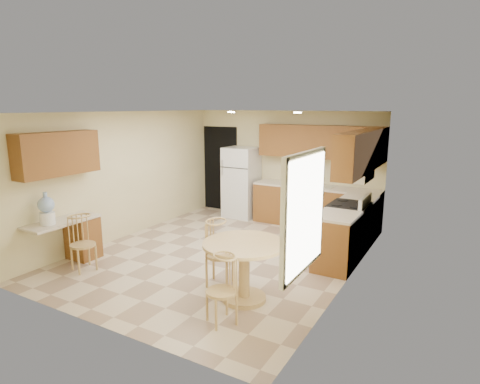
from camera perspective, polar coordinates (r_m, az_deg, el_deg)
The scene contains 30 objects.
floor at distance 7.27m, azimuth -2.68°, elevation -8.84°, with size 5.50×5.50×0.00m, color #C8B291.
ceiling at distance 6.79m, azimuth -2.89°, elevation 11.27°, with size 4.50×5.50×0.02m, color white.
wall_back at distance 9.32m, azimuth 6.36°, elevation 3.73°, with size 4.50×0.02×2.50m, color beige.
wall_front at distance 4.90m, azimuth -20.38°, elevation -4.66°, with size 4.50×0.02×2.50m, color beige.
wall_left at distance 8.33m, azimuth -15.95°, elevation 2.34°, with size 0.02×5.50×2.50m, color beige.
wall_right at distance 6.04m, azimuth 15.53°, elevation -1.24°, with size 0.02×5.50×2.50m, color beige.
doorway at distance 10.16m, azimuth -2.81°, elevation 3.34°, with size 0.90×0.02×2.10m, color black.
base_cab_back at distance 8.90m, azimuth 10.63°, elevation -2.16°, with size 2.75×0.60×0.87m, color brown.
counter_back at distance 8.80m, azimuth 10.75°, elevation 0.71°, with size 2.75×0.63×0.04m, color beige.
base_cab_right_a at distance 8.06m, azimuth 16.46°, elevation -3.96°, with size 0.60×0.59×0.87m, color brown.
counter_right_a at distance 7.95m, azimuth 16.65°, elevation -0.81°, with size 0.63×0.59×0.04m, color beige.
base_cab_right_b at distance 6.71m, azimuth 13.51°, elevation -7.04°, with size 0.60×0.80×0.87m, color brown.
counter_right_b at distance 6.58m, azimuth 13.70°, elevation -3.29°, with size 0.63×0.80×0.04m, color beige.
upper_cab_back at distance 8.79m, azimuth 11.29°, elevation 7.00°, with size 2.75×0.33×0.70m, color brown.
upper_cab_right at distance 7.14m, azimuth 16.97°, elevation 5.58°, with size 0.33×2.42×0.70m, color brown.
upper_cab_left at distance 7.11m, azimuth -24.53°, elevation 4.98°, with size 0.33×1.40×0.70m, color brown.
sink at distance 8.80m, azimuth 10.60°, elevation 0.87°, with size 0.78×0.44×0.01m, color silver.
range_hood at distance 7.19m, azimuth 16.04°, elevation 2.21°, with size 0.50×0.76×0.14m, color silver.
desk_pedestal at distance 7.51m, azimuth -21.42°, elevation -6.10°, with size 0.48×0.42×0.72m, color brown.
desk_top at distance 7.18m, azimuth -24.01°, elevation -3.88°, with size 0.50×1.20×0.04m, color beige.
window at distance 4.27m, azimuth 9.18°, elevation -2.98°, with size 0.06×1.12×1.30m.
can_light_a at distance 8.07m, azimuth -1.26°, elevation 11.31°, with size 0.14×0.14×0.02m, color white.
can_light_b at distance 7.45m, azimuth 8.19°, elevation 11.12°, with size 0.14×0.14×0.02m, color white.
refrigerator at distance 9.50m, azimuth 0.19°, elevation 1.39°, with size 0.73×0.71×1.66m.
stove at distance 7.43m, azimuth 15.05°, elevation -4.98°, with size 0.65×0.76×1.09m.
dining_table at distance 5.46m, azimuth 0.59°, elevation -10.03°, with size 1.12×1.12×0.83m.
chair_table_a at distance 5.84m, azimuth -3.41°, elevation -8.02°, with size 0.43×0.56×0.97m.
chair_table_b at distance 4.87m, azimuth -3.19°, elevation -13.14°, with size 0.38×0.44×0.86m.
chair_desk at distance 6.85m, azimuth -22.08°, elevation -6.25°, with size 0.40×0.51×0.90m.
water_crock at distance 6.98m, azimuth -25.81°, elevation -2.32°, with size 0.25×0.25×0.52m.
Camera 1 is at (3.66, -5.72, 2.60)m, focal length 30.00 mm.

